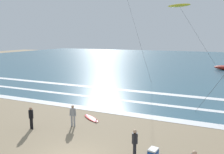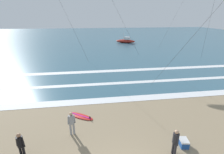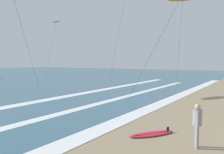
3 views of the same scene
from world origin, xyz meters
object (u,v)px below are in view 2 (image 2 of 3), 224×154
(cooler_box, at_px, (184,143))
(surfboard_right_spare, at_px, (81,116))
(offshore_boat, at_px, (126,41))
(surfer_mid_group, at_px, (20,144))
(surfer_background_far, at_px, (72,121))
(surfer_right_near, at_px, (175,140))

(cooler_box, bearing_deg, surfboard_right_spare, 147.04)
(surfboard_right_spare, xyz_separation_m, offshore_boat, (11.04, 34.43, 0.51))
(surfer_mid_group, bearing_deg, surfboard_right_spare, 50.91)
(surfer_mid_group, distance_m, offshore_boat, 40.44)
(surfer_mid_group, height_order, cooler_box, surfer_mid_group)
(surfer_background_far, distance_m, surfboard_right_spare, 2.18)
(surfer_mid_group, xyz_separation_m, surfer_background_far, (2.43, 1.61, 0.00))
(surfer_background_far, bearing_deg, surfer_right_near, -24.21)
(surfer_mid_group, relative_size, cooler_box, 2.37)
(cooler_box, bearing_deg, surfer_mid_group, 177.79)
(surfer_right_near, xyz_separation_m, cooler_box, (0.89, 0.54, -0.74))
(surfboard_right_spare, bearing_deg, offshore_boat, 72.21)
(surfer_mid_group, relative_size, surfboard_right_spare, 0.77)
(surfer_right_near, distance_m, offshore_boat, 39.30)
(surfer_background_far, relative_size, offshore_boat, 0.29)
(offshore_boat, bearing_deg, surfer_mid_group, -110.13)
(surfboard_right_spare, distance_m, cooler_box, 7.14)
(surfer_mid_group, distance_m, surfer_background_far, 2.91)
(surfer_background_far, relative_size, surfboard_right_spare, 0.77)
(cooler_box, bearing_deg, surfer_background_far, 163.13)
(surfer_right_near, bearing_deg, surfer_background_far, 155.79)
(surfboard_right_spare, bearing_deg, surfer_mid_group, -129.09)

